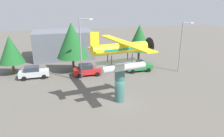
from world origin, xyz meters
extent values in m
plane|color=#605B54|center=(0.00, 0.00, 0.00)|extent=(140.00, 140.00, 0.00)
cylinder|color=#386B66|center=(0.00, 0.00, 1.95)|extent=(1.10, 1.10, 3.89)
cylinder|color=silver|center=(0.15, -0.99, 4.24)|extent=(4.85, 1.40, 0.70)
cylinder|color=#333338|center=(1.26, -0.32, 5.04)|extent=(0.11, 0.11, 0.90)
cylinder|color=#333338|center=(-1.11, -0.67, 5.04)|extent=(0.11, 0.11, 0.90)
cylinder|color=silver|center=(-0.15, 0.99, 4.24)|extent=(4.85, 1.40, 0.70)
cylinder|color=#333338|center=(1.11, 0.67, 5.04)|extent=(0.11, 0.11, 0.90)
cylinder|color=#333338|center=(-1.26, 0.32, 5.04)|extent=(0.11, 0.11, 0.90)
cylinder|color=yellow|center=(0.00, 0.00, 6.04)|extent=(6.29, 2.00, 1.10)
cube|color=teal|center=(0.20, 0.03, 6.04)|extent=(4.46, 1.76, 0.20)
cone|color=#262628|center=(3.21, 0.48, 6.04)|extent=(0.82, 0.97, 0.88)
cylinder|color=black|center=(3.61, 0.53, 6.04)|extent=(0.30, 1.79, 1.80)
cube|color=yellow|center=(0.40, 0.06, 6.65)|extent=(2.61, 10.45, 0.12)
cube|color=yellow|center=(-2.77, -0.41, 6.14)|extent=(1.10, 2.87, 0.10)
cube|color=yellow|center=(-2.77, -0.41, 7.24)|extent=(0.91, 0.25, 1.30)
cube|color=silver|center=(-9.68, 10.63, 0.72)|extent=(4.20, 1.70, 0.80)
cube|color=#2D333D|center=(-9.93, 10.63, 1.44)|extent=(2.00, 1.56, 0.64)
cylinder|color=black|center=(-8.33, 9.73, 0.32)|extent=(0.64, 0.22, 0.64)
cylinder|color=black|center=(-8.33, 11.53, 0.32)|extent=(0.64, 0.22, 0.64)
cylinder|color=black|center=(-11.03, 9.73, 0.32)|extent=(0.64, 0.22, 0.64)
cylinder|color=black|center=(-11.03, 11.53, 0.32)|extent=(0.64, 0.22, 0.64)
cube|color=red|center=(-1.97, 9.56, 0.72)|extent=(4.20, 1.70, 0.80)
cube|color=#2D333D|center=(-2.22, 9.56, 1.44)|extent=(2.00, 1.56, 0.64)
cylinder|color=black|center=(-0.62, 8.66, 0.32)|extent=(0.64, 0.22, 0.64)
cylinder|color=black|center=(-0.62, 10.46, 0.32)|extent=(0.64, 0.22, 0.64)
cylinder|color=black|center=(-3.32, 8.66, 0.32)|extent=(0.64, 0.22, 0.64)
cylinder|color=black|center=(-3.32, 10.46, 0.32)|extent=(0.64, 0.22, 0.64)
cube|color=#237A38|center=(6.33, 9.29, 0.72)|extent=(4.20, 1.70, 0.80)
cube|color=#2D333D|center=(6.08, 9.29, 1.44)|extent=(2.00, 1.56, 0.64)
cylinder|color=black|center=(7.68, 8.39, 0.32)|extent=(0.64, 0.22, 0.64)
cylinder|color=black|center=(7.68, 10.19, 0.32)|extent=(0.64, 0.22, 0.64)
cylinder|color=black|center=(4.98, 8.39, 0.32)|extent=(0.64, 0.22, 0.64)
cylinder|color=black|center=(4.98, 10.19, 0.32)|extent=(0.64, 0.22, 0.64)
cylinder|color=gray|center=(-3.14, 7.34, 4.35)|extent=(0.18, 0.18, 8.69)
cylinder|color=gray|center=(-2.34, 7.34, 8.59)|extent=(1.60, 0.12, 0.12)
cube|color=silver|center=(-1.64, 7.34, 8.54)|extent=(0.50, 0.28, 0.20)
cylinder|color=gray|center=(12.46, 7.40, 3.91)|extent=(0.18, 0.18, 7.81)
cylinder|color=gray|center=(13.26, 7.40, 7.71)|extent=(1.60, 0.12, 0.12)
cube|color=silver|center=(13.96, 7.40, 7.66)|extent=(0.50, 0.28, 0.20)
cube|color=slate|center=(-4.63, 22.00, 2.67)|extent=(11.35, 7.93, 5.33)
cylinder|color=brown|center=(-12.88, 13.48, 0.89)|extent=(0.36, 0.36, 1.77)
cone|color=#1E6028|center=(-12.88, 13.48, 3.86)|extent=(3.77, 3.77, 4.19)
cylinder|color=brown|center=(-3.79, 12.20, 1.18)|extent=(0.36, 0.36, 2.35)
cone|color=#1E6028|center=(-3.79, 12.20, 5.06)|extent=(4.88, 4.88, 5.43)
cylinder|color=brown|center=(7.80, 12.85, 1.29)|extent=(0.36, 0.36, 2.58)
cone|color=#1E6028|center=(7.80, 12.85, 4.82)|extent=(4.03, 4.03, 4.47)
camera|label=1|loc=(-6.70, -19.99, 10.55)|focal=33.03mm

